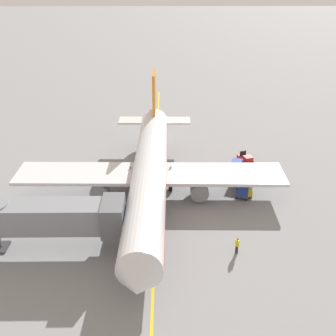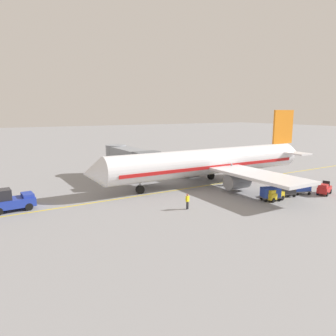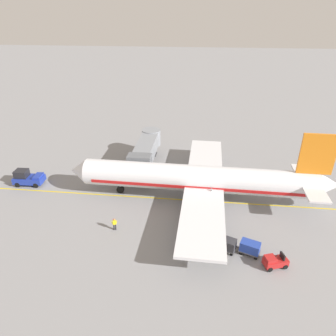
# 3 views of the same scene
# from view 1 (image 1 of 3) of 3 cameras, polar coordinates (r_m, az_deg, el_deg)

# --- Properties ---
(ground_plane) EXTENTS (400.00, 400.00, 0.00)m
(ground_plane) POSITION_cam_1_polar(r_m,az_deg,el_deg) (48.65, -1.67, -3.28)
(ground_plane) COLOR gray
(gate_lead_in_line) EXTENTS (0.24, 80.00, 0.01)m
(gate_lead_in_line) POSITION_cam_1_polar(r_m,az_deg,el_deg) (48.65, -1.67, -3.27)
(gate_lead_in_line) COLOR gold
(gate_lead_in_line) RESTS_ON ground
(parked_airliner) EXTENTS (30.10, 37.26, 10.63)m
(parked_airliner) POSITION_cam_1_polar(r_m,az_deg,el_deg) (46.04, -2.52, -0.63)
(parked_airliner) COLOR silver
(parked_airliner) RESTS_ON ground
(jet_bridge) EXTENTS (13.66, 3.50, 4.98)m
(jet_bridge) POSITION_cam_1_polar(r_m,az_deg,el_deg) (39.48, -15.84, -6.42)
(jet_bridge) COLOR gray
(jet_bridge) RESTS_ON ground
(baggage_tug_lead) EXTENTS (1.46, 2.59, 1.62)m
(baggage_tug_lead) POSITION_cam_1_polar(r_m,az_deg,el_deg) (48.58, 10.41, -2.84)
(baggage_tug_lead) COLOR gold
(baggage_tug_lead) RESTS_ON ground
(baggage_tug_trailing) EXTENTS (1.95, 2.75, 1.62)m
(baggage_tug_trailing) POSITION_cam_1_polar(r_m,az_deg,el_deg) (55.56, 10.52, 1.14)
(baggage_tug_trailing) COLOR #B21E1E
(baggage_tug_trailing) RESTS_ON ground
(baggage_cart_front) EXTENTS (2.00, 2.95, 1.58)m
(baggage_cart_front) POSITION_cam_1_polar(r_m,az_deg,el_deg) (48.13, 10.31, -2.81)
(baggage_cart_front) COLOR #4C4C51
(baggage_cart_front) RESTS_ON ground
(baggage_cart_second_in_train) EXTENTS (2.00, 2.95, 1.58)m
(baggage_cart_second_in_train) POSITION_cam_1_polar(r_m,az_deg,el_deg) (50.76, 9.39, -1.06)
(baggage_cart_second_in_train) COLOR #4C4C51
(baggage_cart_second_in_train) RESTS_ON ground
(baggage_cart_third_in_train) EXTENTS (2.00, 2.95, 1.58)m
(baggage_cart_third_in_train) POSITION_cam_1_polar(r_m,az_deg,el_deg) (53.06, 9.27, 0.25)
(baggage_cart_third_in_train) COLOR #4C4C51
(baggage_cart_third_in_train) RESTS_ON ground
(ground_crew_wing_walker) EXTENTS (0.35, 0.71, 1.69)m
(ground_crew_wing_walker) POSITION_cam_1_polar(r_m,az_deg,el_deg) (39.30, 9.41, -10.27)
(ground_crew_wing_walker) COLOR #232328
(ground_crew_wing_walker) RESTS_ON ground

